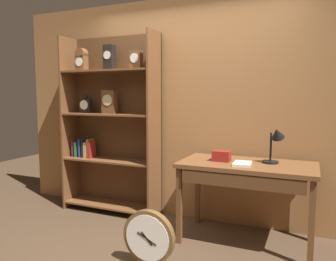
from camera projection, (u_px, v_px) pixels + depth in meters
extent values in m
cube|color=#9E6B3D|center=(193.00, 110.00, 3.87)|extent=(4.80, 0.05, 2.60)
cube|color=brown|center=(70.00, 123.00, 4.32)|extent=(0.02, 0.35, 2.20)
cube|color=brown|center=(154.00, 127.00, 3.83)|extent=(0.03, 0.35, 2.20)
cube|color=brown|center=(117.00, 124.00, 4.23)|extent=(1.25, 0.01, 2.20)
cube|color=brown|center=(111.00, 204.00, 4.18)|extent=(1.20, 0.34, 0.02)
cube|color=brown|center=(110.00, 160.00, 4.12)|extent=(1.20, 0.34, 0.02)
cube|color=brown|center=(110.00, 114.00, 4.06)|extent=(1.20, 0.34, 0.02)
cube|color=brown|center=(109.00, 71.00, 4.01)|extent=(1.20, 0.34, 0.02)
cube|color=brown|center=(82.00, 64.00, 4.13)|extent=(0.13, 0.10, 0.18)
cylinder|color=brown|center=(81.00, 54.00, 4.11)|extent=(0.13, 0.10, 0.13)
cylinder|color=white|center=(79.00, 62.00, 4.08)|extent=(0.10, 0.01, 0.10)
cube|color=black|center=(86.00, 106.00, 4.22)|extent=(0.16, 0.07, 0.18)
sphere|color=black|center=(86.00, 97.00, 4.21)|extent=(0.07, 0.07, 0.07)
cylinder|color=white|center=(84.00, 105.00, 4.18)|extent=(0.12, 0.01, 0.12)
cube|color=black|center=(110.00, 58.00, 3.99)|extent=(0.13, 0.10, 0.30)
cylinder|color=silver|center=(107.00, 55.00, 3.93)|extent=(0.10, 0.01, 0.10)
cube|color=brown|center=(109.00, 102.00, 4.03)|extent=(0.18, 0.09, 0.29)
cylinder|color=#C6B78C|center=(107.00, 100.00, 3.98)|extent=(0.13, 0.01, 0.13)
cube|color=brown|center=(136.00, 60.00, 3.83)|extent=(0.14, 0.08, 0.21)
cylinder|color=white|center=(134.00, 58.00, 3.79)|extent=(0.11, 0.01, 0.11)
cube|color=maroon|center=(76.00, 147.00, 4.34)|extent=(0.02, 0.16, 0.22)
cube|color=#236638|center=(78.00, 149.00, 4.31)|extent=(0.02, 0.14, 0.19)
cube|color=navy|center=(83.00, 147.00, 4.30)|extent=(0.02, 0.17, 0.24)
cube|color=black|center=(85.00, 148.00, 4.26)|extent=(0.03, 0.13, 0.23)
cube|color=tan|center=(88.00, 149.00, 4.27)|extent=(0.04, 0.17, 0.20)
cube|color=#B78C2D|center=(90.00, 148.00, 4.24)|extent=(0.03, 0.14, 0.24)
cube|color=maroon|center=(92.00, 149.00, 4.21)|extent=(0.04, 0.13, 0.21)
cube|color=brown|center=(247.00, 165.00, 3.23)|extent=(1.30, 0.68, 0.04)
cube|color=brown|center=(179.00, 205.00, 3.25)|extent=(0.05, 0.05, 0.77)
cube|color=brown|center=(312.00, 224.00, 2.77)|extent=(0.05, 0.05, 0.77)
cube|color=brown|center=(198.00, 190.00, 3.78)|extent=(0.05, 0.05, 0.77)
cube|color=brown|center=(312.00, 204.00, 3.30)|extent=(0.05, 0.05, 0.77)
cube|color=#55351C|center=(240.00, 182.00, 2.95)|extent=(1.11, 0.03, 0.12)
cylinder|color=black|center=(270.00, 162.00, 3.23)|extent=(0.16, 0.16, 0.02)
cylinder|color=black|center=(271.00, 147.00, 3.21)|extent=(0.02, 0.02, 0.28)
cone|color=black|center=(277.00, 133.00, 3.13)|extent=(0.16, 0.18, 0.15)
cube|color=maroon|center=(222.00, 156.00, 3.32)|extent=(0.17, 0.12, 0.10)
cube|color=silver|center=(242.00, 164.00, 3.13)|extent=(0.17, 0.23, 0.02)
cylinder|color=brown|center=(149.00, 237.00, 2.79)|extent=(0.47, 0.06, 0.47)
cylinder|color=white|center=(147.00, 238.00, 2.76)|extent=(0.40, 0.01, 0.40)
cube|color=black|center=(147.00, 239.00, 2.76)|extent=(0.11, 0.01, 0.11)
cube|color=black|center=(147.00, 239.00, 2.76)|extent=(0.18, 0.01, 0.09)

